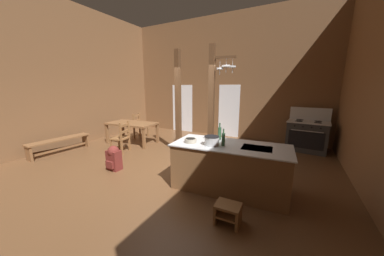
% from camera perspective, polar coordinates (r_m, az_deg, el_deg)
% --- Properties ---
extents(ground_plane, '(8.61, 8.47, 0.10)m').
position_cam_1_polar(ground_plane, '(4.95, -8.08, -12.11)').
color(ground_plane, brown).
extents(wall_back, '(8.61, 0.14, 4.64)m').
position_cam_1_polar(wall_back, '(8.02, 8.52, 14.40)').
color(wall_back, brown).
rests_on(wall_back, ground_plane).
extents(wall_left, '(0.14, 8.47, 4.64)m').
position_cam_1_polar(wall_left, '(7.61, -34.35, 12.65)').
color(wall_left, brown).
rests_on(wall_left, ground_plane).
extents(glazed_door_back_left, '(1.00, 0.01, 2.05)m').
position_cam_1_polar(glazed_door_back_left, '(8.75, -2.86, 5.78)').
color(glazed_door_back_left, white).
rests_on(glazed_door_back_left, ground_plane).
extents(glazed_panel_back_right, '(0.84, 0.01, 2.05)m').
position_cam_1_polar(glazed_panel_back_right, '(7.87, 10.74, 4.91)').
color(glazed_panel_back_right, white).
rests_on(glazed_panel_back_right, ground_plane).
extents(kitchen_island, '(2.22, 1.12, 0.90)m').
position_cam_1_polar(kitchen_island, '(3.88, 11.02, -11.23)').
color(kitchen_island, brown).
rests_on(kitchen_island, ground_plane).
extents(stove_range, '(1.21, 0.91, 1.32)m').
position_cam_1_polar(stove_range, '(7.03, 30.67, -1.90)').
color(stove_range, '#323232').
rests_on(stove_range, ground_plane).
extents(support_post_with_pot_rack, '(0.67, 0.24, 2.99)m').
position_cam_1_polar(support_post_with_pot_rack, '(5.09, 6.10, 7.98)').
color(support_post_with_pot_rack, brown).
rests_on(support_post_with_pot_rack, ground_plane).
extents(support_post_center, '(0.14, 0.14, 2.99)m').
position_cam_1_polar(support_post_center, '(5.76, -4.09, 7.31)').
color(support_post_center, brown).
rests_on(support_post_center, ground_plane).
extents(step_stool, '(0.37, 0.29, 0.30)m').
position_cam_1_polar(step_stool, '(3.12, 10.49, -23.12)').
color(step_stool, brown).
rests_on(step_stool, ground_plane).
extents(dining_table, '(1.77, 1.04, 0.74)m').
position_cam_1_polar(dining_table, '(7.12, -17.27, 0.81)').
color(dining_table, brown).
rests_on(dining_table, ground_plane).
extents(ladderback_chair_near_window, '(0.51, 0.51, 0.95)m').
position_cam_1_polar(ladderback_chair_near_window, '(6.29, -20.07, -2.66)').
color(ladderback_chair_near_window, brown).
rests_on(ladderback_chair_near_window, ground_plane).
extents(ladderback_chair_by_post, '(0.50, 0.50, 0.95)m').
position_cam_1_polar(ladderback_chair_by_post, '(7.99, -15.11, 0.63)').
color(ladderback_chair_by_post, brown).
rests_on(ladderback_chair_by_post, ground_plane).
extents(bench_along_left_wall, '(0.43, 1.71, 0.44)m').
position_cam_1_polar(bench_along_left_wall, '(7.10, -34.32, -3.62)').
color(bench_along_left_wall, brown).
rests_on(bench_along_left_wall, ground_plane).
extents(backpack, '(0.32, 0.31, 0.60)m').
position_cam_1_polar(backpack, '(5.05, -22.01, -7.96)').
color(backpack, maroon).
rests_on(backpack, ground_plane).
extents(stockpot_on_counter, '(0.35, 0.28, 0.17)m').
position_cam_1_polar(stockpot_on_counter, '(3.62, 5.84, -3.74)').
color(stockpot_on_counter, silver).
rests_on(stockpot_on_counter, kitchen_island).
extents(mixing_bowl_on_counter, '(0.23, 0.23, 0.08)m').
position_cam_1_polar(mixing_bowl_on_counter, '(3.79, -0.45, -3.70)').
color(mixing_bowl_on_counter, '#B2A893').
rests_on(mixing_bowl_on_counter, kitchen_island).
extents(bottle_tall_on_counter, '(0.06, 0.06, 0.32)m').
position_cam_1_polar(bottle_tall_on_counter, '(3.60, 9.18, -3.25)').
color(bottle_tall_on_counter, '#2D5638').
rests_on(bottle_tall_on_counter, kitchen_island).
extents(bottle_short_on_counter, '(0.07, 0.07, 0.35)m').
position_cam_1_polar(bottle_short_on_counter, '(4.00, 8.11, -1.53)').
color(bottle_short_on_counter, '#2D5638').
rests_on(bottle_short_on_counter, kitchen_island).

